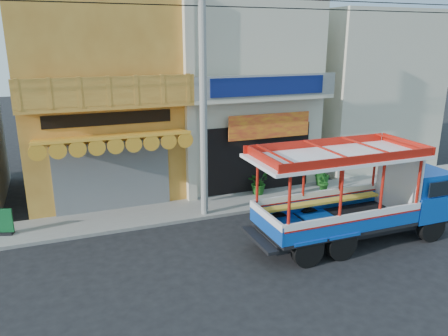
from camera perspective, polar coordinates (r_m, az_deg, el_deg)
name	(u,v)px	position (r m, az deg, el deg)	size (l,w,h in m)	color
ground	(270,250)	(13.79, 6.03, -10.65)	(90.00, 90.00, 0.00)	black
sidewalk	(223,205)	(17.10, -0.11, -4.83)	(30.00, 2.00, 0.12)	slate
shophouse_left	(98,94)	(19.02, -16.09, 9.30)	(6.00, 7.50, 8.24)	#B37327
shophouse_right	(232,88)	(20.47, 1.10, 10.39)	(6.00, 6.75, 8.24)	beige
party_pilaster	(190,102)	(16.57, -4.46, 8.54)	(0.35, 0.30, 8.00)	beige
filler_building_right	(356,89)	(24.08, 16.89, 9.87)	(6.00, 6.00, 7.60)	beige
utility_pole	(207,77)	(15.04, -2.22, 11.74)	(28.00, 0.26, 9.00)	gray
songthaew_truck	(369,194)	(14.65, 18.43, -3.22)	(6.88, 2.36, 3.21)	black
green_sign	(4,224)	(16.02, -26.79, -6.53)	(0.58, 0.41, 0.90)	black
potted_plant_a	(258,182)	(18.04, 4.52, -1.86)	(0.89, 0.77, 0.99)	#1B5518
potted_plant_b	(323,182)	(18.63, 12.74, -1.77)	(0.50, 0.40, 0.90)	#1B5518
potted_plant_c	(322,173)	(19.48, 12.73, -0.65)	(0.62, 0.62, 1.11)	#1B5518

